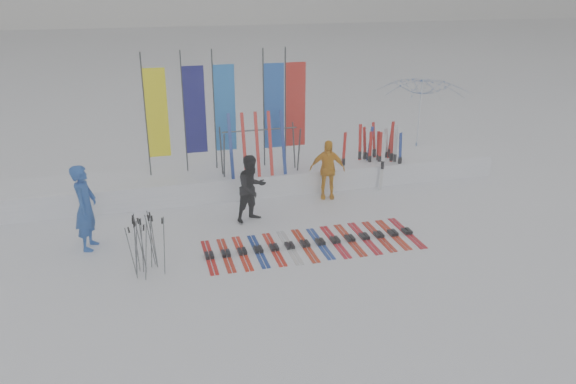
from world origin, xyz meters
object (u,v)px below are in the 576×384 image
object	(u,v)px
person_blue	(85,208)
ski_row	(313,243)
ski_rack	(260,145)
person_yellow	(327,169)
tent_canopy	(421,117)
person_black	(252,188)

from	to	relation	value
person_blue	ski_row	world-z (taller)	person_blue
person_blue	ski_rack	distance (m)	4.85
ski_rack	person_yellow	bearing A→B (deg)	-24.72
ski_rack	tent_canopy	bearing A→B (deg)	19.16
person_blue	person_black	world-z (taller)	person_blue
person_black	ski_row	distance (m)	2.11
person_yellow	tent_canopy	distance (m)	4.96
person_blue	ski_row	size ratio (longest dim) A/B	0.40
person_blue	tent_canopy	bearing A→B (deg)	-53.64
tent_canopy	ski_row	size ratio (longest dim) A/B	0.62
person_yellow	tent_canopy	bearing A→B (deg)	49.18
person_yellow	ski_rack	xyz separation A→B (m)	(-1.63, 0.75, 0.59)
person_blue	tent_canopy	world-z (taller)	tent_canopy
ski_row	ski_rack	size ratio (longest dim) A/B	2.32
person_blue	ski_rack	size ratio (longest dim) A/B	0.93
tent_canopy	ski_rack	distance (m)	6.07
person_blue	person_yellow	bearing A→B (deg)	-62.55
person_yellow	ski_rack	bearing A→B (deg)	170.70
person_blue	person_black	distance (m)	3.75
person_black	person_yellow	world-z (taller)	person_black
person_yellow	ski_row	size ratio (longest dim) A/B	0.33
person_black	tent_canopy	world-z (taller)	tent_canopy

